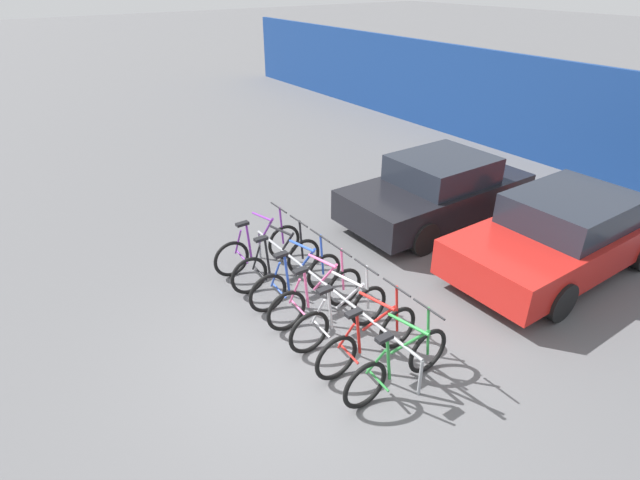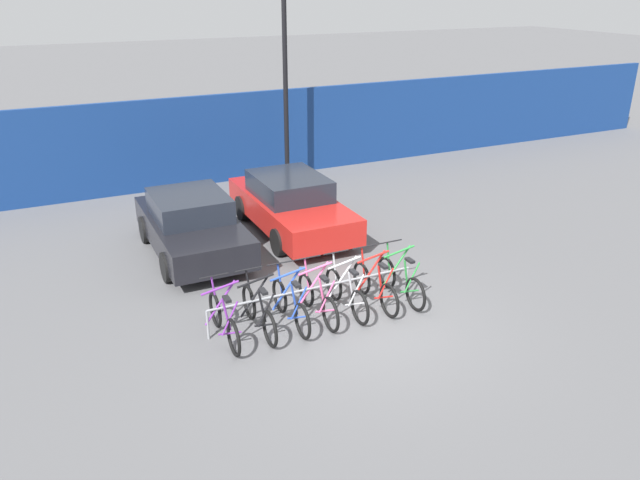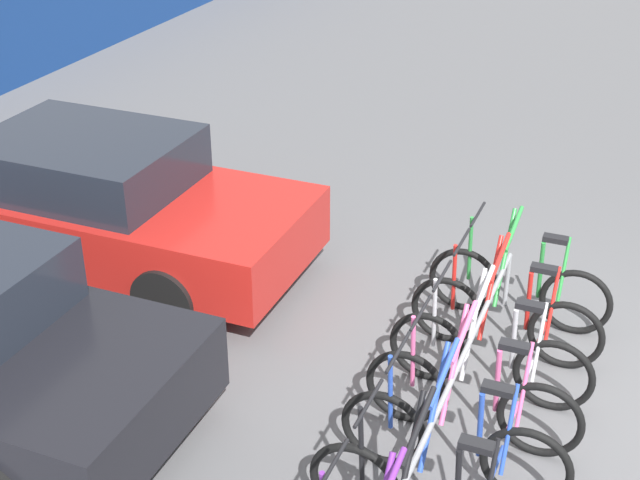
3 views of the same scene
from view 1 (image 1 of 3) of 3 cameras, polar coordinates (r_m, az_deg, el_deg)
ground_plane at (r=7.08m, az=-0.78°, el=-12.97°), size 120.00×120.00×0.00m
bike_rack at (r=7.52m, az=0.51°, el=-5.35°), size 4.12×0.04×0.57m
bicycle_purple at (r=8.82m, az=-7.03°, el=-0.90°), size 0.68×1.71×1.05m
bicycle_black at (r=8.34m, az=-4.91°, el=-2.69°), size 0.68×1.71×1.05m
bicycle_blue at (r=7.89m, az=-2.66°, el=-4.57°), size 0.68×1.71×1.05m
bicycle_pink at (r=7.52m, az=-0.42°, el=-6.44°), size 0.68×1.71×1.05m
bicycle_silver at (r=7.13m, az=2.32°, el=-8.68°), size 0.68×1.71×1.05m
bicycle_red at (r=6.76m, az=5.54°, el=-11.26°), size 0.68×1.71×1.05m
bicycle_green at (r=6.45m, az=8.91°, el=-13.88°), size 0.68×1.71×1.05m
car_black at (r=10.55m, az=13.24°, el=5.55°), size 1.91×4.02×1.40m
car_red at (r=9.50m, az=25.99°, el=0.62°), size 1.91×4.38×1.40m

